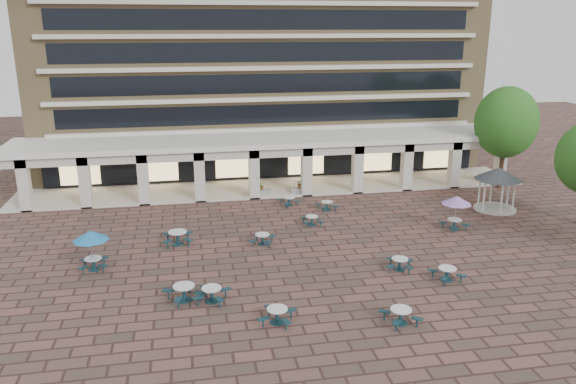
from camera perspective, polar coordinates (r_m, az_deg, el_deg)
name	(u,v)px	position (r m, az deg, el deg)	size (l,w,h in m)	color
ground	(317,257)	(33.45, 2.93, -6.61)	(120.00, 120.00, 0.00)	brown
apartment_building	(257,31)	(55.81, -3.21, 16.00)	(40.00, 15.50, 25.20)	#A1885B
retail_arcade	(275,153)	(46.38, -1.28, 3.94)	(42.00, 6.60, 4.40)	white
picnic_table_0	(184,291)	(28.74, -10.52, -9.91)	(2.23, 2.23, 0.81)	#163B44
picnic_table_1	(212,293)	(28.44, -7.75, -10.15)	(2.02, 2.02, 0.75)	#163B44
picnic_table_2	(401,315)	(26.81, 11.38, -12.13)	(1.82, 1.82, 0.74)	#163B44
picnic_table_3	(447,273)	(31.55, 15.86, -7.90)	(1.78, 1.78, 0.72)	#163B44
picnic_table_4	(91,237)	(32.85, -19.41, -4.35)	(2.00, 2.00, 2.31)	#163B44
picnic_table_5	(277,314)	(26.36, -1.10, -12.30)	(1.99, 1.99, 0.73)	#163B44
picnic_table_7	(400,263)	(32.21, 11.28, -7.08)	(1.87, 1.87, 0.69)	#163B44
picnic_table_8	(178,237)	(35.73, -11.14, -4.48)	(1.95, 1.95, 0.86)	#163B44
picnic_table_9	(312,220)	(38.46, 2.45, -2.83)	(1.46, 1.46, 0.65)	#163B44
picnic_table_10	(327,205)	(41.62, 3.97, -1.32)	(1.60, 1.60, 0.65)	#163B44
picnic_table_11	(457,201)	(38.76, 16.75, -0.92)	(2.01, 2.01, 2.32)	#163B44
picnic_table_12	(262,238)	(35.15, -2.62, -4.72)	(1.84, 1.84, 0.68)	#163B44
picnic_table_13	(289,200)	(42.53, 0.10, -0.87)	(1.79, 1.79, 0.67)	#163B44
gazebo	(498,179)	(43.85, 20.56, 1.29)	(3.41, 3.41, 3.17)	beige
tree_east_c	(506,122)	(49.49, 21.30, 6.61)	(5.09, 5.09, 8.47)	#462E1C
planter_left	(261,190)	(44.98, -2.76, 0.19)	(1.50, 0.69, 1.21)	gray
planter_right	(300,188)	(45.51, 1.24, 0.41)	(1.50, 0.73, 1.23)	gray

